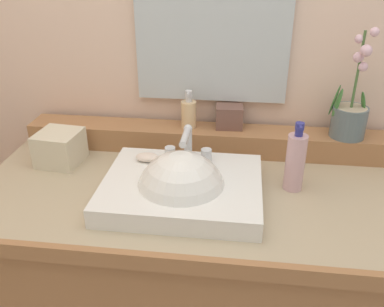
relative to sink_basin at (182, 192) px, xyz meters
name	(u,v)px	position (x,y,z in m)	size (l,w,h in m)	color
wall_back	(213,13)	(0.04, 0.50, 0.41)	(3.10, 0.20, 2.58)	beige
vanity_cabinet	(197,293)	(0.04, 0.07, -0.45)	(1.30, 0.64, 0.87)	#A26D44
back_ledge	(206,139)	(0.04, 0.32, 0.02)	(1.23, 0.12, 0.08)	#A26D44
sink_basin	(182,192)	(0.00, 0.00, 0.00)	(0.44, 0.36, 0.28)	white
soap_bar	(147,157)	(-0.12, 0.11, 0.05)	(0.07, 0.04, 0.02)	beige
potted_plant	(350,114)	(0.49, 0.31, 0.14)	(0.12, 0.11, 0.35)	slate
soap_dispenser	(189,113)	(-0.02, 0.32, 0.11)	(0.05, 0.05, 0.13)	#E2BB88
trinket_box	(229,117)	(0.11, 0.34, 0.10)	(0.09, 0.07, 0.08)	brown
lotion_bottle	(295,161)	(0.31, 0.10, 0.07)	(0.06, 0.06, 0.21)	#CEA3AB
tissue_box	(60,148)	(-0.42, 0.17, 0.03)	(0.13, 0.13, 0.11)	beige
mirror	(213,12)	(0.05, 0.38, 0.43)	(0.50, 0.02, 0.58)	silver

